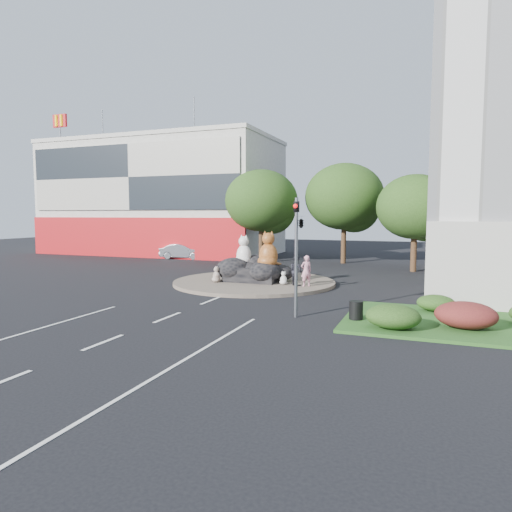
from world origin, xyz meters
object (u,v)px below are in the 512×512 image
Objects in this scene: pedestrian_pink at (306,271)px; pedestrian_dark at (296,271)px; kitten_calico at (216,274)px; kitten_white at (284,278)px; cat_white at (244,250)px; cat_tabby at (268,249)px; parked_car at (183,251)px; litter_bin at (356,310)px.

pedestrian_pink reaches higher than pedestrian_dark.
pedestrian_pink is (5.51, 0.41, 0.39)m from kitten_calico.
kitten_white is 0.90m from pedestrian_dark.
cat_white is 1.92m from cat_tabby.
pedestrian_pink is at bearing -139.96° from parked_car.
pedestrian_pink reaches higher than parked_car.
cat_tabby is at bearing 2.64° from cat_white.
pedestrian_dark reaches higher than kitten_white.
cat_white is 2.64× the size of litter_bin.
litter_bin is at bearing -145.70° from parked_car.
pedestrian_dark is 2.32× the size of litter_bin.
cat_tabby reaches higher than kitten_white.
parked_car reaches higher than kitten_calico.
cat_white is 1.95× the size of kitten_calico.
cat_tabby is 0.50× the size of parked_car.
litter_bin is at bearing -59.48° from kitten_white.
litter_bin is at bearing -25.31° from cat_white.
kitten_white is (4.10, 0.56, -0.10)m from kitten_calico.
cat_tabby is at bearing -143.54° from parked_car.
cat_white is 11.74m from litter_bin.
litter_bin is at bearing -49.67° from cat_tabby.
pedestrian_dark is (-0.62, 0.09, -0.03)m from pedestrian_pink.
cat_white is 1.10× the size of pedestrian_pink.
cat_tabby is at bearing -53.26° from pedestrian_pink.
kitten_calico is at bearing -34.94° from pedestrian_pink.
pedestrian_pink is (4.36, -1.18, -0.98)m from cat_white.
kitten_calico is 0.23× the size of parked_car.
cat_tabby is 1.26× the size of pedestrian_pink.
kitten_calico is 5.53m from pedestrian_pink.
cat_white reaches higher than pedestrian_dark.
kitten_calico is (-1.14, -1.59, -1.37)m from cat_white.
cat_tabby is 2.02m from kitten_white.
pedestrian_pink is (2.53, -0.63, -1.13)m from cat_tabby.
kitten_white is 19.49m from parked_car.
kitten_white is at bearing -22.97° from cat_tabby.
kitten_white is 0.45× the size of pedestrian_pink.
kitten_white reaches higher than litter_bin.
kitten_calico is 0.56× the size of pedestrian_pink.
cat_white is 4.62m from pedestrian_pink.
parked_car reaches higher than litter_bin.
cat_white is 2.41× the size of kitten_white.
litter_bin is (3.91, -7.00, -0.60)m from pedestrian_pink.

